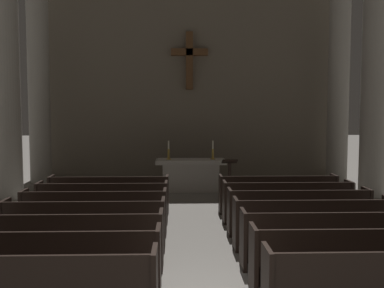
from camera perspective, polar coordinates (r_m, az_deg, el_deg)
The scene contains 21 objects.
pew_left_row_2 at distance 6.56m, azimuth -17.37°, elevation -14.32°, with size 2.92×0.50×0.95m.
pew_left_row_3 at distance 7.45m, azimuth -15.33°, elevation -11.99°, with size 2.92×0.50×0.95m.
pew_left_row_4 at distance 8.36m, azimuth -13.75°, elevation -10.16°, with size 2.92×0.50×0.95m.
pew_left_row_5 at distance 9.28m, azimuth -12.50°, elevation -8.68°, with size 2.92×0.50×0.95m.
pew_left_row_6 at distance 10.21m, azimuth -11.48°, elevation -7.47°, with size 2.92×0.50×0.95m.
pew_left_row_7 at distance 11.14m, azimuth -10.64°, elevation -6.45°, with size 2.92×0.50×0.95m.
pew_right_row_2 at distance 6.80m, azimuth 20.31°, elevation -13.72°, with size 2.92×0.50×0.95m.
pew_right_row_3 at distance 7.66m, azimuth 17.55°, elevation -11.58°, with size 2.92×0.50×0.95m.
pew_right_row_4 at distance 8.55m, azimuth 15.38°, elevation -9.87°, with size 2.92×0.50×0.95m.
pew_right_row_5 at distance 9.45m, azimuth 13.64°, elevation -8.46°, with size 2.92×0.50×0.95m.
pew_right_row_6 at distance 10.36m, azimuth 12.22°, elevation -7.30°, with size 2.92×0.50×0.95m.
pew_right_row_7 at distance 11.29m, azimuth 11.03°, elevation -6.32°, with size 2.92×0.50×0.95m.
column_left_third at distance 12.61m, azimuth -22.91°, elevation 7.91°, with size 1.02×1.02×6.99m.
column_right_third at distance 12.90m, azimuth 22.58°, elevation 7.83°, with size 1.02×1.02×6.99m.
column_left_fourth at distance 15.14m, azimuth -19.23°, elevation 7.36°, with size 1.02×1.02×6.99m.
column_right_fourth at distance 15.38m, azimuth 18.44°, elevation 7.33°, with size 1.02×1.02×6.99m.
altar at distance 13.98m, azimuth -0.17°, elevation -3.94°, with size 2.20×0.90×1.01m.
candlestick_left at distance 13.90m, azimuth -3.05°, elevation -1.25°, with size 0.16×0.16×0.59m.
candlestick_right at distance 13.94m, azimuth 2.71°, elevation -1.23°, with size 0.16×0.16×0.59m.
apse_with_cross at distance 15.82m, azimuth -0.36°, elevation 9.23°, with size 10.87×0.49×7.78m.
lectern at distance 12.87m, azimuth 4.87°, elevation -4.61°, with size 0.44×0.36×1.15m.
Camera 1 is at (-0.38, -5.05, 2.56)m, focal length 41.17 mm.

